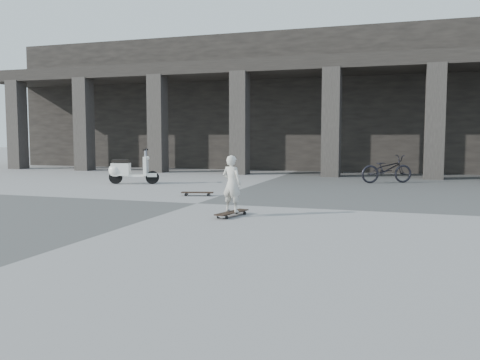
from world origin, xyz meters
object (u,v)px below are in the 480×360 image
(child, at_px, (232,184))
(bicycle, at_px, (387,169))
(longboard, at_px, (232,213))
(skateboard_spare, at_px, (197,193))
(scooter, at_px, (125,170))

(child, relative_size, bicycle, 0.63)
(longboard, bearing_deg, skateboard_spare, 47.91)
(longboard, distance_m, scooter, 7.34)
(scooter, relative_size, bicycle, 0.91)
(longboard, height_order, scooter, scooter)
(bicycle, bearing_deg, skateboard_spare, 110.91)
(child, bearing_deg, bicycle, -94.49)
(longboard, xyz_separation_m, child, (-0.00, -0.00, 0.55))
(skateboard_spare, height_order, bicycle, bicycle)
(longboard, xyz_separation_m, scooter, (-5.31, 5.06, 0.37))
(longboard, height_order, skateboard_spare, skateboard_spare)
(scooter, bearing_deg, longboard, -59.42)
(skateboard_spare, height_order, child, child)
(longboard, xyz_separation_m, skateboard_spare, (-1.90, 2.83, 0.00))
(scooter, bearing_deg, child, -59.42)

